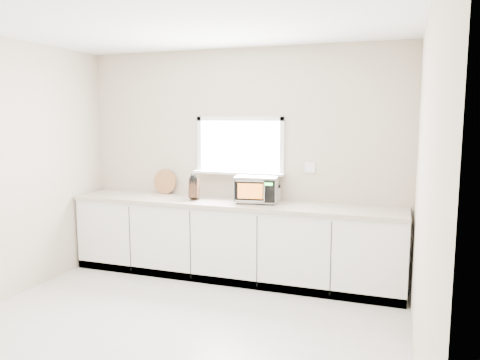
% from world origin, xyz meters
% --- Properties ---
extents(ground, '(4.00, 4.00, 0.00)m').
position_xyz_m(ground, '(0.00, 0.00, 0.00)').
color(ground, beige).
rests_on(ground, ground).
extents(back_wall, '(4.00, 0.17, 2.70)m').
position_xyz_m(back_wall, '(0.00, 2.00, 1.36)').
color(back_wall, '#C2B39A').
rests_on(back_wall, ground).
extents(cabinets, '(3.92, 0.60, 0.88)m').
position_xyz_m(cabinets, '(0.00, 1.70, 0.44)').
color(cabinets, white).
rests_on(cabinets, ground).
extents(countertop, '(3.92, 0.64, 0.04)m').
position_xyz_m(countertop, '(0.00, 1.69, 0.90)').
color(countertop, beige).
rests_on(countertop, cabinets).
extents(microwave, '(0.52, 0.44, 0.31)m').
position_xyz_m(microwave, '(0.29, 1.75, 1.08)').
color(microwave, black).
rests_on(microwave, countertop).
extents(knife_block, '(0.16, 0.24, 0.32)m').
position_xyz_m(knife_block, '(-0.46, 1.67, 1.06)').
color(knife_block, '#3F2316').
rests_on(knife_block, countertop).
extents(cutting_board, '(0.31, 0.07, 0.31)m').
position_xyz_m(cutting_board, '(-1.00, 1.94, 1.08)').
color(cutting_board, '#B07644').
rests_on(cutting_board, countertop).
extents(coffee_grinder, '(0.12, 0.12, 0.20)m').
position_xyz_m(coffee_grinder, '(0.47, 1.90, 1.02)').
color(coffee_grinder, '#ACAFB3').
rests_on(coffee_grinder, countertop).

